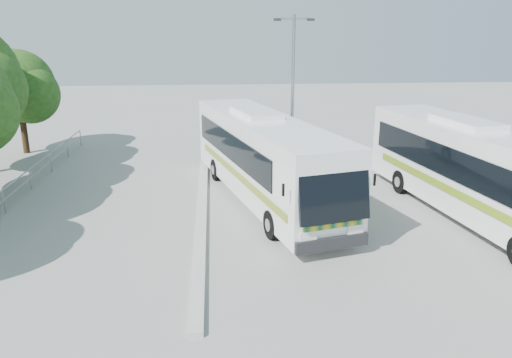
{
  "coord_description": "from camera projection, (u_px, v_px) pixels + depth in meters",
  "views": [
    {
      "loc": [
        -1.74,
        -16.2,
        6.95
      ],
      "look_at": [
        -0.19,
        1.8,
        1.51
      ],
      "focal_mm": 35.0,
      "sensor_mm": 36.0,
      "label": 1
    }
  ],
  "objects": [
    {
      "name": "ground",
      "position": [
        266.0,
        234.0,
        17.6
      ],
      "size": [
        100.0,
        100.0,
        0.0
      ],
      "primitive_type": "plane",
      "color": "gray",
      "rests_on": "ground"
    },
    {
      "name": "kerb_divider",
      "position": [
        201.0,
        214.0,
        19.29
      ],
      "size": [
        0.4,
        16.0,
        0.15
      ],
      "primitive_type": "cube",
      "color": "#B2B2AD",
      "rests_on": "ground"
    },
    {
      "name": "railing",
      "position": [
        13.0,
        188.0,
        20.38
      ],
      "size": [
        0.06,
        22.0,
        1.0
      ],
      "color": "gray",
      "rests_on": "ground"
    },
    {
      "name": "tree_far_e",
      "position": [
        19.0,
        86.0,
        28.12
      ],
      "size": [
        4.54,
        4.28,
        5.92
      ],
      "color": "#382314",
      "rests_on": "ground"
    },
    {
      "name": "coach_main",
      "position": [
        264.0,
        156.0,
        20.66
      ],
      "size": [
        5.51,
        12.7,
        3.46
      ],
      "rotation": [
        0.0,
        0.0,
        0.25
      ],
      "color": "white",
      "rests_on": "ground"
    },
    {
      "name": "coach_adjacent",
      "position": [
        478.0,
        171.0,
        18.54
      ],
      "size": [
        4.21,
        12.72,
        3.47
      ],
      "rotation": [
        0.0,
        0.0,
        0.14
      ],
      "color": "white",
      "rests_on": "ground"
    },
    {
      "name": "lamppost",
      "position": [
        293.0,
        90.0,
        23.41
      ],
      "size": [
        1.86,
        0.23,
        7.6
      ],
      "rotation": [
        0.0,
        0.0,
        -0.03
      ],
      "color": "#94979C",
      "rests_on": "ground"
    }
  ]
}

